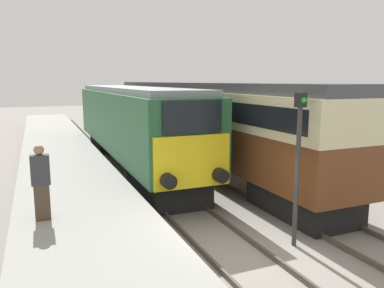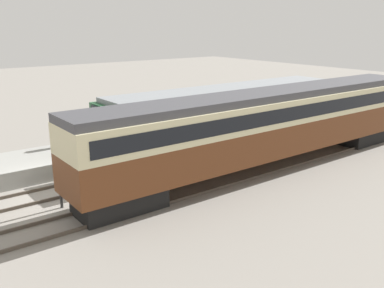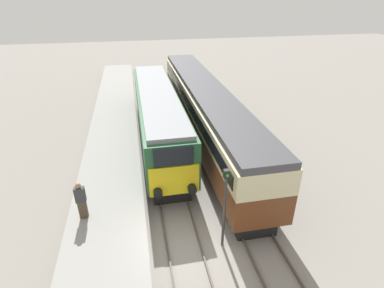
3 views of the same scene
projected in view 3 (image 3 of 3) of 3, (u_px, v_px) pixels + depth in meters
The scene contains 8 objects.
ground_plane at pixel (185, 251), 13.05m from camera, with size 120.00×120.00×0.00m, color gray.
platform_left at pixel (112, 159), 19.22m from camera, with size 3.50×50.00×0.86m.
rails_near_track at pixel (170, 184), 17.36m from camera, with size 1.51×60.00×0.14m.
rails_far_track at pixel (226, 178), 17.96m from camera, with size 1.50×60.00×0.14m.
locomotive at pixel (158, 114), 21.23m from camera, with size 2.70×16.01×3.95m.
passenger_carriage at pixel (205, 107), 21.68m from camera, with size 2.75×21.84×4.15m.
person_on_platform at pixel (81, 200), 13.30m from camera, with size 0.44×0.26×1.87m.
signal_post at pixel (225, 203), 12.28m from camera, with size 0.24×0.28×3.96m.
Camera 3 is at (-1.55, -9.28, 10.19)m, focal length 28.00 mm.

